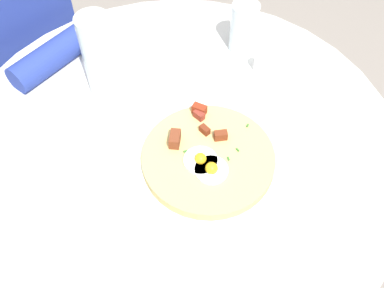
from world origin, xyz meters
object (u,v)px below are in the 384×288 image
at_px(fork, 136,37).
at_px(knife, 150,38).
at_px(person_seated, 18,77).
at_px(bread_plate, 70,242).
at_px(dining_table, 179,177).
at_px(salt_shaker, 258,61).
at_px(pizza_plate, 208,163).
at_px(water_bottle, 100,60).
at_px(breakfast_pizza, 208,158).
at_px(water_glass, 244,28).

distance_m(fork, knife, 0.04).
bearing_deg(person_seated, bread_plate, 69.69).
relative_size(dining_table, salt_shaker, 20.43).
distance_m(pizza_plate, bread_plate, 0.31).
height_order(pizza_plate, knife, pizza_plate).
distance_m(person_seated, salt_shaker, 0.77).
height_order(person_seated, bread_plate, person_seated).
xyz_separation_m(bread_plate, water_bottle, (-0.29, -0.24, 0.10)).
bearing_deg(knife, person_seated, -97.05).
height_order(bread_plate, salt_shaker, salt_shaker).
height_order(person_seated, breakfast_pizza, person_seated).
xyz_separation_m(bread_plate, knife, (-0.49, -0.31, 0.00)).
bearing_deg(water_glass, person_seated, -56.41).
relative_size(water_glass, water_bottle, 0.59).
bearing_deg(fork, breakfast_pizza, 28.60).
relative_size(breakfast_pizza, knife, 1.51).
height_order(pizza_plate, breakfast_pizza, breakfast_pizza).
bearing_deg(pizza_plate, water_bottle, -87.16).
height_order(dining_table, fork, fork).
relative_size(breakfast_pizza, bread_plate, 1.49).
xyz_separation_m(dining_table, bread_plate, (0.32, 0.04, 0.18)).
bearing_deg(fork, bread_plate, -3.38).
xyz_separation_m(bread_plate, fork, (-0.47, -0.34, 0.00)).
xyz_separation_m(pizza_plate, bread_plate, (0.31, -0.07, -0.00)).
bearing_deg(pizza_plate, bread_plate, -12.28).
bearing_deg(salt_shaker, water_glass, -113.37).
relative_size(bread_plate, salt_shaker, 3.78).
bearing_deg(salt_shaker, dining_table, 0.94).
bearing_deg(water_bottle, person_seated, -85.54).
distance_m(person_seated, water_bottle, 0.56).
bearing_deg(fork, person_seated, -97.67).
bearing_deg(breakfast_pizza, water_glass, -151.02).
bearing_deg(dining_table, water_bottle, -82.71).
xyz_separation_m(water_glass, salt_shaker, (0.03, 0.08, -0.04)).
bearing_deg(knife, dining_table, 18.13).
height_order(dining_table, person_seated, person_seated).
relative_size(bread_plate, fork, 1.02).
relative_size(person_seated, water_bottle, 5.18).
bearing_deg(pizza_plate, salt_shaker, -160.12).
bearing_deg(water_glass, knife, -53.78).
relative_size(knife, water_glass, 1.39).
distance_m(dining_table, bread_plate, 0.36).
xyz_separation_m(person_seated, bread_plate, (0.25, 0.69, 0.22)).
bearing_deg(dining_table, breakfast_pizza, 83.64).
relative_size(fork, water_glass, 1.39).
bearing_deg(breakfast_pizza, water_bottle, -87.23).
bearing_deg(breakfast_pizza, knife, -116.48).
distance_m(person_seated, pizza_plate, 0.79).
bearing_deg(dining_table, bread_plate, 6.50).
bearing_deg(knife, fork, -90.00).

